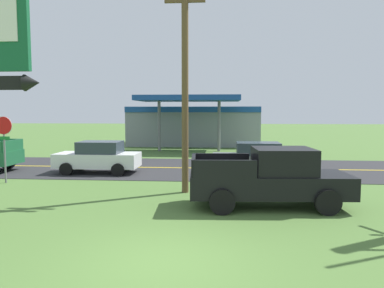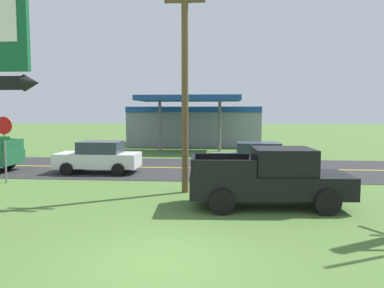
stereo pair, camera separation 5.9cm
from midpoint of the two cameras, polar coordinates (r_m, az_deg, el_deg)
The scene contains 9 objects.
ground_plane at distance 8.24m, azimuth -5.00°, elevation -17.54°, with size 180.00×180.00×0.00m, color #4C7033.
road_asphalt at distance 20.78m, azimuth 1.05°, elevation -3.73°, with size 140.00×8.00×0.02m, color #2B2B2D.
road_centre_line at distance 20.78m, azimuth 1.05°, elevation -3.69°, with size 126.00×0.20×0.01m, color gold.
stop_sign at distance 18.32m, azimuth -26.94°, elevation 0.90°, with size 0.80×0.08×2.95m.
utility_pole at distance 14.46m, azimuth -1.19°, elevation 10.60°, with size 1.71×0.26×8.60m.
gas_station at distance 35.37m, azimuth 0.30°, elevation 3.01°, with size 12.00×11.50×4.40m.
pickup_black_parked_on_lawn at distance 12.62m, azimuth 11.88°, elevation -5.13°, with size 5.31×2.49×1.96m.
car_white_near_lane at distance 19.71m, azimuth -14.22°, elevation -1.95°, with size 4.20×2.00×1.64m.
car_grey_mid_lane at distance 18.72m, azimuth 9.62°, elevation -2.23°, with size 4.20×2.00×1.64m.
Camera 1 is at (1.27, -7.50, 3.15)m, focal length 34.83 mm.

